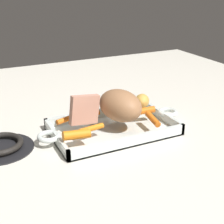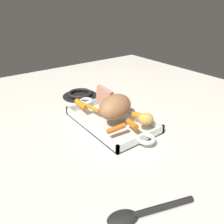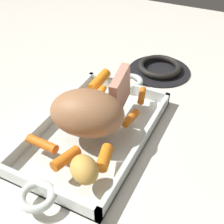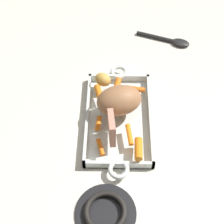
{
  "view_description": "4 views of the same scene",
  "coord_description": "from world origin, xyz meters",
  "px_view_note": "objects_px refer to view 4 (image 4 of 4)",
  "views": [
    {
      "loc": [
        0.37,
        0.75,
        0.41
      ],
      "look_at": [
        -0.0,
        -0.01,
        0.06
      ],
      "focal_mm": 52.0,
      "sensor_mm": 36.0,
      "label": 1
    },
    {
      "loc": [
        -0.61,
        0.45,
        0.43
      ],
      "look_at": [
        -0.0,
        -0.0,
        0.05
      ],
      "focal_mm": 36.09,
      "sensor_mm": 36.0,
      "label": 2
    },
    {
      "loc": [
        -0.39,
        -0.23,
        0.43
      ],
      "look_at": [
        0.03,
        -0.03,
        0.05
      ],
      "focal_mm": 47.55,
      "sensor_mm": 36.0,
      "label": 3
    },
    {
      "loc": [
        0.6,
        -0.01,
        0.89
      ],
      "look_at": [
        0.01,
        -0.02,
        0.05
      ],
      "focal_mm": 53.22,
      "sensor_mm": 36.0,
      "label": 4
    }
  ],
  "objects_px": {
    "roasting_dish": "(119,119)",
    "potato_corner": "(103,80)",
    "roast_slice_outer": "(112,128)",
    "serving_spoon": "(170,40)",
    "baby_carrot_northwest": "(99,92)",
    "baby_carrot_northeast": "(129,135)",
    "stove_burner_rear": "(105,212)",
    "baby_carrot_southeast": "(98,123)",
    "baby_carrot_short": "(117,86)",
    "pork_roast": "(119,100)",
    "baby_carrot_southwest": "(138,149)",
    "baby_carrot_center_right": "(100,147)",
    "baby_carrot_long": "(135,89)"
  },
  "relations": [
    {
      "from": "baby_carrot_northwest",
      "to": "serving_spoon",
      "type": "distance_m",
      "value": 0.4
    },
    {
      "from": "baby_carrot_northwest",
      "to": "potato_corner",
      "type": "xyz_separation_m",
      "value": [
        -0.05,
        0.01,
        0.01
      ]
    },
    {
      "from": "roast_slice_outer",
      "to": "potato_corner",
      "type": "distance_m",
      "value": 0.21
    },
    {
      "from": "baby_carrot_short",
      "to": "baby_carrot_southwest",
      "type": "relative_size",
      "value": 0.81
    },
    {
      "from": "roasting_dish",
      "to": "serving_spoon",
      "type": "distance_m",
      "value": 0.42
    },
    {
      "from": "baby_carrot_northeast",
      "to": "serving_spoon",
      "type": "distance_m",
      "value": 0.48
    },
    {
      "from": "roasting_dish",
      "to": "pork_roast",
      "type": "height_order",
      "value": "pork_roast"
    },
    {
      "from": "stove_burner_rear",
      "to": "baby_carrot_southeast",
      "type": "bearing_deg",
      "value": -173.95
    },
    {
      "from": "potato_corner",
      "to": "stove_burner_rear",
      "type": "xyz_separation_m",
      "value": [
        0.43,
        0.02,
        -0.05
      ]
    },
    {
      "from": "baby_carrot_center_right",
      "to": "serving_spoon",
      "type": "height_order",
      "value": "baby_carrot_center_right"
    },
    {
      "from": "baby_carrot_southeast",
      "to": "baby_carrot_southwest",
      "type": "xyz_separation_m",
      "value": [
        0.09,
        0.12,
        0.0
      ]
    },
    {
      "from": "baby_carrot_northwest",
      "to": "baby_carrot_southwest",
      "type": "relative_size",
      "value": 0.75
    },
    {
      "from": "baby_carrot_southeast",
      "to": "potato_corner",
      "type": "bearing_deg",
      "value": 176.8
    },
    {
      "from": "baby_carrot_northeast",
      "to": "baby_carrot_southwest",
      "type": "distance_m",
      "value": 0.06
    },
    {
      "from": "baby_carrot_long",
      "to": "baby_carrot_southwest",
      "type": "distance_m",
      "value": 0.23
    },
    {
      "from": "baby_carrot_northeast",
      "to": "baby_carrot_southeast",
      "type": "bearing_deg",
      "value": -112.45
    },
    {
      "from": "roasting_dish",
      "to": "potato_corner",
      "type": "relative_size",
      "value": 7.75
    },
    {
      "from": "roasting_dish",
      "to": "potato_corner",
      "type": "bearing_deg",
      "value": -156.99
    },
    {
      "from": "roasting_dish",
      "to": "baby_carrot_long",
      "type": "relative_size",
      "value": 6.48
    },
    {
      "from": "baby_carrot_short",
      "to": "serving_spoon",
      "type": "distance_m",
      "value": 0.33
    },
    {
      "from": "potato_corner",
      "to": "baby_carrot_center_right",
      "type": "bearing_deg",
      "value": -0.01
    },
    {
      "from": "stove_burner_rear",
      "to": "baby_carrot_northeast",
      "type": "bearing_deg",
      "value": 163.62
    },
    {
      "from": "baby_carrot_southeast",
      "to": "baby_carrot_northeast",
      "type": "distance_m",
      "value": 0.1
    },
    {
      "from": "roasting_dish",
      "to": "roast_slice_outer",
      "type": "relative_size",
      "value": 5.33
    },
    {
      "from": "baby_carrot_northeast",
      "to": "baby_carrot_northwest",
      "type": "distance_m",
      "value": 0.19
    },
    {
      "from": "pork_roast",
      "to": "baby_carrot_southeast",
      "type": "distance_m",
      "value": 0.1
    },
    {
      "from": "roast_slice_outer",
      "to": "baby_carrot_long",
      "type": "height_order",
      "value": "roast_slice_outer"
    },
    {
      "from": "baby_carrot_center_right",
      "to": "baby_carrot_short",
      "type": "xyz_separation_m",
      "value": [
        -0.23,
        0.05,
        0.0
      ]
    },
    {
      "from": "roasting_dish",
      "to": "potato_corner",
      "type": "distance_m",
      "value": 0.14
    },
    {
      "from": "baby_carrot_southeast",
      "to": "stove_burner_rear",
      "type": "relative_size",
      "value": 0.28
    },
    {
      "from": "baby_carrot_southeast",
      "to": "baby_carrot_southwest",
      "type": "relative_size",
      "value": 0.67
    },
    {
      "from": "baby_carrot_northeast",
      "to": "baby_carrot_northwest",
      "type": "bearing_deg",
      "value": -148.28
    },
    {
      "from": "stove_burner_rear",
      "to": "baby_carrot_short",
      "type": "bearing_deg",
      "value": 176.15
    },
    {
      "from": "baby_carrot_southwest",
      "to": "serving_spoon",
      "type": "xyz_separation_m",
      "value": [
        -0.5,
        0.14,
        -0.04
      ]
    },
    {
      "from": "baby_carrot_center_right",
      "to": "baby_carrot_long",
      "type": "height_order",
      "value": "baby_carrot_long"
    },
    {
      "from": "baby_carrot_southeast",
      "to": "stove_burner_rear",
      "type": "bearing_deg",
      "value": 6.05
    },
    {
      "from": "stove_burner_rear",
      "to": "potato_corner",
      "type": "bearing_deg",
      "value": -177.5
    },
    {
      "from": "baby_carrot_northeast",
      "to": "stove_burner_rear",
      "type": "height_order",
      "value": "baby_carrot_northeast"
    },
    {
      "from": "baby_carrot_northeast",
      "to": "roast_slice_outer",
      "type": "bearing_deg",
      "value": -92.14
    },
    {
      "from": "roasting_dish",
      "to": "baby_carrot_northeast",
      "type": "height_order",
      "value": "baby_carrot_northeast"
    },
    {
      "from": "roast_slice_outer",
      "to": "baby_carrot_center_right",
      "type": "distance_m",
      "value": 0.07
    },
    {
      "from": "baby_carrot_short",
      "to": "potato_corner",
      "type": "bearing_deg",
      "value": -108.75
    },
    {
      "from": "roast_slice_outer",
      "to": "serving_spoon",
      "type": "relative_size",
      "value": 0.39
    },
    {
      "from": "serving_spoon",
      "to": "roast_slice_outer",
      "type": "bearing_deg",
      "value": -97.37
    },
    {
      "from": "pork_roast",
      "to": "stove_burner_rear",
      "type": "height_order",
      "value": "pork_roast"
    },
    {
      "from": "baby_carrot_short",
      "to": "baby_carrot_northwest",
      "type": "height_order",
      "value": "baby_carrot_northwest"
    },
    {
      "from": "baby_carrot_center_right",
      "to": "baby_carrot_southwest",
      "type": "height_order",
      "value": "baby_carrot_southwest"
    },
    {
      "from": "baby_carrot_center_right",
      "to": "roasting_dish",
      "type": "bearing_deg",
      "value": 156.55
    },
    {
      "from": "baby_carrot_northwest",
      "to": "stove_burner_rear",
      "type": "bearing_deg",
      "value": 4.69
    },
    {
      "from": "baby_carrot_southeast",
      "to": "potato_corner",
      "type": "height_order",
      "value": "potato_corner"
    }
  ]
}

